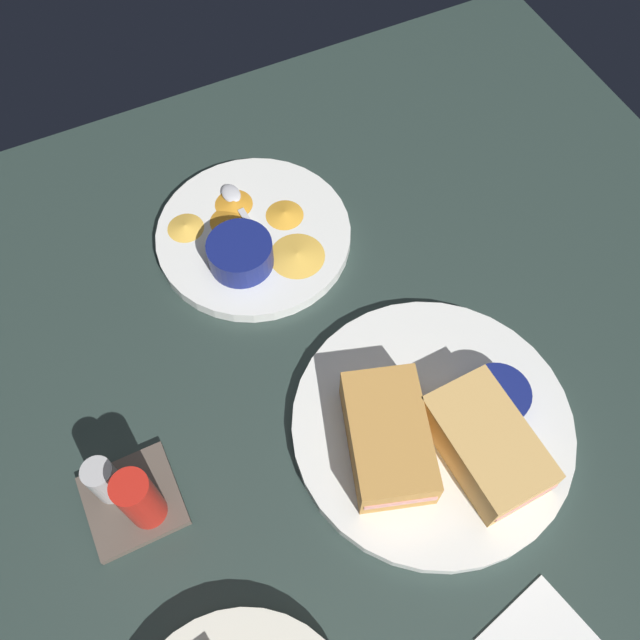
{
  "coord_description": "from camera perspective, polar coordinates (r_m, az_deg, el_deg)",
  "views": [
    {
      "loc": [
        -21.66,
        15.21,
        68.16
      ],
      "look_at": [
        11.73,
        -0.71,
        3.0
      ],
      "focal_mm": 38.37,
      "sensor_mm": 36.0,
      "label": 1
    }
  ],
  "objects": [
    {
      "name": "spoon_by_dark_ramekin",
      "position": [
        0.72,
        10.56,
        -8.44
      ],
      "size": [
        2.35,
        9.91,
        0.8
      ],
      "color": "silver",
      "rests_on": "plate_sandwich_main"
    },
    {
      "name": "sandwich_half_near",
      "position": [
        0.69,
        5.68,
        -9.7
      ],
      "size": [
        14.75,
        11.18,
        4.8
      ],
      "color": "#C68C42",
      "rests_on": "plate_sandwich_main"
    },
    {
      "name": "plate_sandwich_main",
      "position": [
        0.73,
        9.32,
        -8.68
      ],
      "size": [
        29.27,
        29.27,
        1.6
      ],
      "primitive_type": "cylinder",
      "color": "white",
      "rests_on": "ground_plane"
    },
    {
      "name": "plate_chips_companion",
      "position": [
        0.84,
        -5.54,
        7.04
      ],
      "size": [
        23.64,
        23.64,
        1.6
      ],
      "primitive_type": "cylinder",
      "color": "white",
      "rests_on": "ground_plane"
    },
    {
      "name": "ramekin_light_gravy",
      "position": [
        0.8,
        -6.67,
        5.59
      ],
      "size": [
        7.61,
        7.61,
        3.43
      ],
      "color": "navy",
      "rests_on": "plate_chips_companion"
    },
    {
      "name": "spoon_by_gravy_ramekin",
      "position": [
        0.86,
        -7.05,
        9.82
      ],
      "size": [
        9.91,
        2.36,
        0.8
      ],
      "color": "silver",
      "rests_on": "plate_chips_companion"
    },
    {
      "name": "ground_plane",
      "position": [
        0.75,
        3.44,
        -9.03
      ],
      "size": [
        110.0,
        110.0,
        3.0
      ],
      "primitive_type": "cube",
      "color": "#283833"
    },
    {
      "name": "sandwich_half_far",
      "position": [
        0.7,
        13.69,
        -10.01
      ],
      "size": [
        13.54,
        8.14,
        4.8
      ],
      "color": "tan",
      "rests_on": "plate_sandwich_main"
    },
    {
      "name": "ramekin_dark_sauce",
      "position": [
        0.73,
        14.46,
        -6.35
      ],
      "size": [
        6.55,
        6.55,
        3.56
      ],
      "color": "navy",
      "rests_on": "plate_sandwich_main"
    },
    {
      "name": "plantain_chip_scatter",
      "position": [
        0.84,
        -5.43,
        7.62
      ],
      "size": [
        17.05,
        17.66,
        0.6
      ],
      "color": "gold",
      "rests_on": "plate_chips_companion"
    },
    {
      "name": "condiment_caddy",
      "position": [
        0.69,
        -15.6,
        -13.93
      ],
      "size": [
        9.0,
        9.0,
        9.5
      ],
      "color": "brown",
      "rests_on": "ground_plane"
    }
  ]
}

